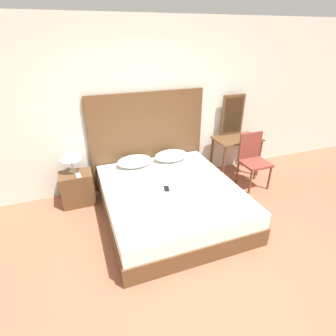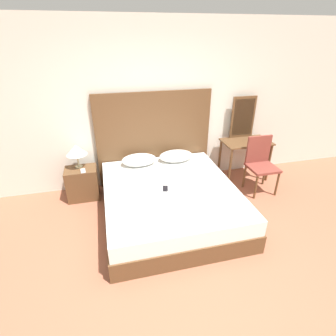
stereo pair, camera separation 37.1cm
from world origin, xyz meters
name	(u,v)px [view 1 (the left image)]	position (x,y,z in m)	size (l,w,h in m)	color
ground_plane	(206,284)	(0.00, 0.00, 0.00)	(16.00, 16.00, 0.00)	#9E5B42
wall_back	(141,108)	(0.00, 2.46, 1.35)	(10.00, 0.06, 2.70)	silver
bed	(170,201)	(0.08, 1.30, 0.24)	(1.87, 2.10, 0.48)	brown
headboard	(148,140)	(0.08, 2.38, 0.81)	(1.97, 0.05, 1.62)	brown
pillow_left	(135,161)	(-0.23, 2.12, 0.57)	(0.57, 0.37, 0.17)	white
pillow_right	(171,156)	(0.40, 2.12, 0.57)	(0.57, 0.37, 0.17)	white
phone_on_bed	(167,189)	(0.01, 1.27, 0.49)	(0.10, 0.16, 0.01)	black
nightstand	(78,188)	(-1.18, 2.10, 0.26)	(0.49, 0.36, 0.53)	brown
table_lamp	(70,154)	(-1.20, 2.17, 0.82)	(0.32, 0.32, 0.38)	tan
phone_on_nightstand	(79,175)	(-1.13, 2.01, 0.53)	(0.09, 0.16, 0.01)	#B7B7BC
vanity_desk	(237,145)	(1.70, 2.09, 0.59)	(0.84, 0.52, 0.73)	brown
vanity_mirror	(233,115)	(1.70, 2.32, 1.10)	(0.45, 0.03, 0.74)	brown
chair	(253,157)	(1.74, 1.66, 0.53)	(0.45, 0.44, 0.94)	brown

